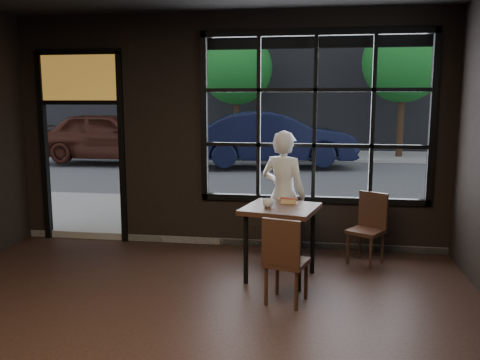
% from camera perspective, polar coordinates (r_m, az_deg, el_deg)
% --- Properties ---
extents(window_frame, '(3.06, 0.12, 2.28)m').
position_cam_1_polar(window_frame, '(6.85, 8.39, 6.91)').
color(window_frame, black).
rests_on(window_frame, ground).
extents(stained_transom, '(1.20, 0.06, 0.70)m').
position_cam_1_polar(stained_transom, '(7.64, -17.59, 10.93)').
color(stained_transom, orange).
rests_on(stained_transom, ground).
extents(street_asphalt, '(60.00, 41.00, 0.04)m').
position_cam_1_polar(street_asphalt, '(27.46, 6.28, 4.69)').
color(street_asphalt, '#545456').
rests_on(street_asphalt, ground).
extents(cafe_table, '(0.94, 0.94, 0.85)m').
position_cam_1_polar(cafe_table, '(5.87, 4.54, -7.00)').
color(cafe_table, black).
rests_on(cafe_table, floor).
extents(chair_near, '(0.48, 0.48, 0.90)m').
position_cam_1_polar(chair_near, '(5.19, 5.26, -8.87)').
color(chair_near, black).
rests_on(chair_near, floor).
extents(chair_window, '(0.53, 0.53, 0.89)m').
position_cam_1_polar(chair_window, '(6.55, 13.95, -5.37)').
color(chair_window, black).
rests_on(chair_window, floor).
extents(man, '(0.71, 0.60, 1.66)m').
position_cam_1_polar(man, '(6.55, 4.90, -1.67)').
color(man, silver).
rests_on(man, floor).
extents(hotdog, '(0.21, 0.10, 0.06)m').
position_cam_1_polar(hotdog, '(5.94, 5.52, -2.36)').
color(hotdog, tan).
rests_on(hotdog, cafe_table).
extents(cup, '(0.13, 0.13, 0.10)m').
position_cam_1_polar(cup, '(5.71, 3.17, -2.59)').
color(cup, silver).
rests_on(cup, cafe_table).
extents(navy_car, '(5.06, 2.59, 1.59)m').
position_cam_1_polar(navy_car, '(15.21, 3.69, 4.70)').
color(navy_car, black).
rests_on(navy_car, street_asphalt).
extents(maroon_car, '(4.60, 1.86, 1.57)m').
position_cam_1_polar(maroon_car, '(16.58, -14.42, 4.75)').
color(maroon_car, '#3D1810').
rests_on(maroon_car, street_asphalt).
extents(tree_left, '(2.60, 2.60, 4.45)m').
position_cam_1_polar(tree_left, '(18.83, -0.40, 12.36)').
color(tree_left, '#332114').
rests_on(tree_left, street_asphalt).
extents(tree_right, '(2.73, 2.73, 4.66)m').
position_cam_1_polar(tree_right, '(18.28, 17.87, 12.50)').
color(tree_right, '#332114').
rests_on(tree_right, street_asphalt).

